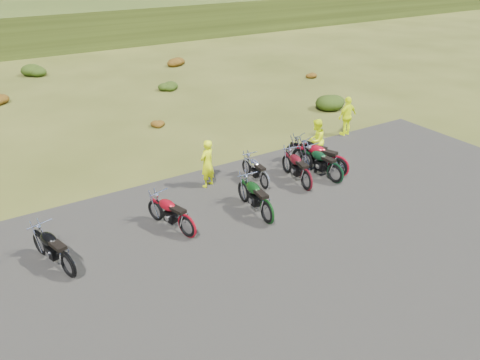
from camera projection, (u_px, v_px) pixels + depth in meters
ground at (282, 211)px, 14.74m from camera, size 300.00×300.00×0.00m
gravel_pad at (324, 242)px, 13.22m from camera, size 20.00×12.00×0.04m
hill_slope at (19, 18)px, 52.66m from camera, size 300.00×45.97×9.37m
shrub_3 at (35, 69)px, 29.59m from camera, size 1.56×1.56×0.92m
shrub_4 at (156, 122)px, 21.43m from camera, size 0.77×0.77×0.45m
shrub_5 at (167, 85)px, 26.77m from camera, size 1.03×1.03×0.61m
shrub_6 at (175, 60)px, 32.12m from camera, size 1.30×1.30×0.77m
shrub_7 at (331, 99)px, 23.81m from camera, size 1.56×1.56×0.92m
shrub_8 at (309, 74)px, 29.30m from camera, size 0.77×0.77×0.45m
motorcycle_0 at (71, 277)px, 11.83m from camera, size 1.26×2.22×1.11m
motorcycle_1 at (188, 238)px, 13.42m from camera, size 1.27×2.18×1.08m
motorcycle_2 at (267, 224)px, 14.10m from camera, size 0.87×2.23×1.15m
motorcycle_3 at (264, 190)px, 16.05m from camera, size 0.71×1.88×0.97m
motorcycle_4 at (306, 191)px, 15.98m from camera, size 1.07×2.24×1.13m
motorcycle_5 at (327, 170)px, 17.42m from camera, size 1.51×2.24×1.12m
motorcycle_6 at (337, 177)px, 16.88m from camera, size 1.61×2.42×1.20m
motorcycle_7 at (334, 183)px, 16.46m from camera, size 0.94×2.16×1.10m
person_middle at (207, 164)px, 15.88m from camera, size 0.73×0.61×1.69m
person_right_a at (316, 141)px, 17.81m from camera, size 1.00×0.92×1.65m
person_right_b at (347, 117)px, 20.23m from camera, size 1.03×0.49×1.71m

